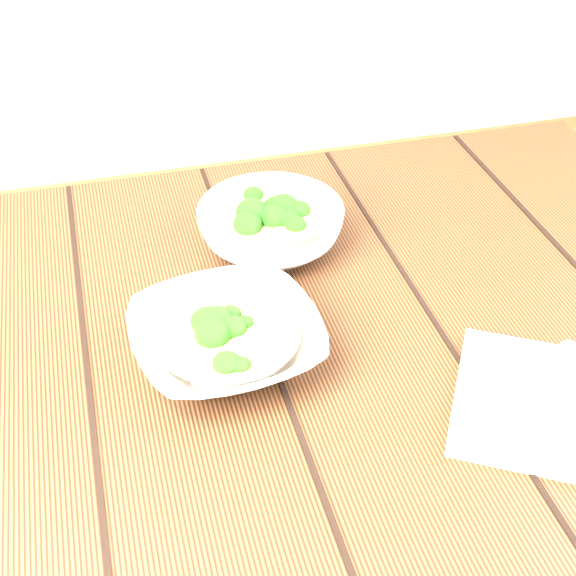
{
  "coord_description": "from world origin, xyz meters",
  "views": [
    {
      "loc": [
        -0.17,
        -0.68,
        1.36
      ],
      "look_at": [
        0.01,
        0.02,
        0.8
      ],
      "focal_mm": 50.0,
      "sensor_mm": 36.0,
      "label": 1
    }
  ],
  "objects": [
    {
      "name": "spoon_left",
      "position": [
        0.27,
        -0.17,
        0.77
      ],
      "size": [
        0.13,
        0.16,
        0.01
      ],
      "color": "#A19B8E",
      "rests_on": "napkin"
    },
    {
      "name": "table",
      "position": [
        0.0,
        0.0,
        0.63
      ],
      "size": [
        1.2,
        0.8,
        0.75
      ],
      "color": "#392010",
      "rests_on": "ground"
    },
    {
      "name": "trivet",
      "position": [
        -0.05,
        0.06,
        0.76
      ],
      "size": [
        0.12,
        0.12,
        0.03
      ],
      "primitive_type": "torus",
      "rotation": [
        0.0,
        0.0,
        0.19
      ],
      "color": "black",
      "rests_on": "table"
    },
    {
      "name": "soup_bowl_front",
      "position": [
        -0.07,
        -0.03,
        0.78
      ],
      "size": [
        0.23,
        0.23,
        0.06
      ],
      "color": "silver",
      "rests_on": "table"
    },
    {
      "name": "soup_bowl_back",
      "position": [
        0.03,
        0.17,
        0.78
      ],
      "size": [
        0.21,
        0.21,
        0.07
      ],
      "color": "silver",
      "rests_on": "table"
    },
    {
      "name": "napkin",
      "position": [
        0.25,
        -0.2,
        0.76
      ],
      "size": [
        0.29,
        0.27,
        0.01
      ],
      "primitive_type": "cube",
      "rotation": [
        0.0,
        0.0,
        -0.54
      ],
      "color": "beige",
      "rests_on": "table"
    }
  ]
}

